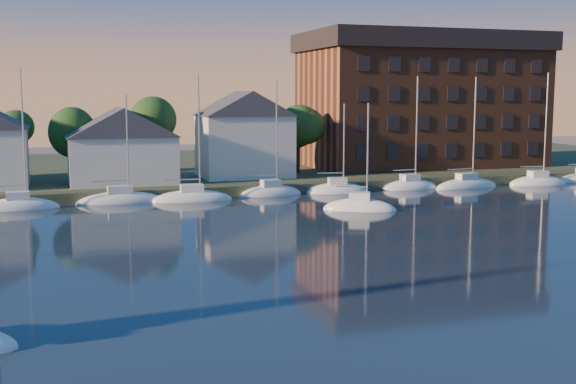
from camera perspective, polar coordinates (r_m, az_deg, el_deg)
name	(u,v)px	position (r m, az deg, el deg)	size (l,w,h in m)	color
shoreline_land	(156,173)	(97.87, -10.42, 1.48)	(160.00, 50.00, 2.00)	#343B22
wooden_dock	(187,196)	(75.32, -7.98, -0.31)	(120.00, 3.00, 1.00)	brown
clubhouse_centre	(122,144)	(78.91, -13.01, 3.68)	(11.55, 8.40, 8.08)	silver
clubhouse_east	(244,133)	(83.30, -3.50, 4.66)	(10.50, 8.40, 9.80)	silver
condo_block	(421,99)	(98.47, 10.46, 7.23)	(31.00, 17.00, 17.40)	brown
tree_line	(186,122)	(85.84, -8.09, 5.48)	(93.40, 5.40, 8.90)	#39281A
moored_fleet	(232,197)	(73.23, -4.47, -0.41)	(95.50, 2.40, 12.05)	white
drifting_sailboat_right	(360,209)	(65.72, 5.67, -1.36)	(6.95, 5.09, 10.76)	white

